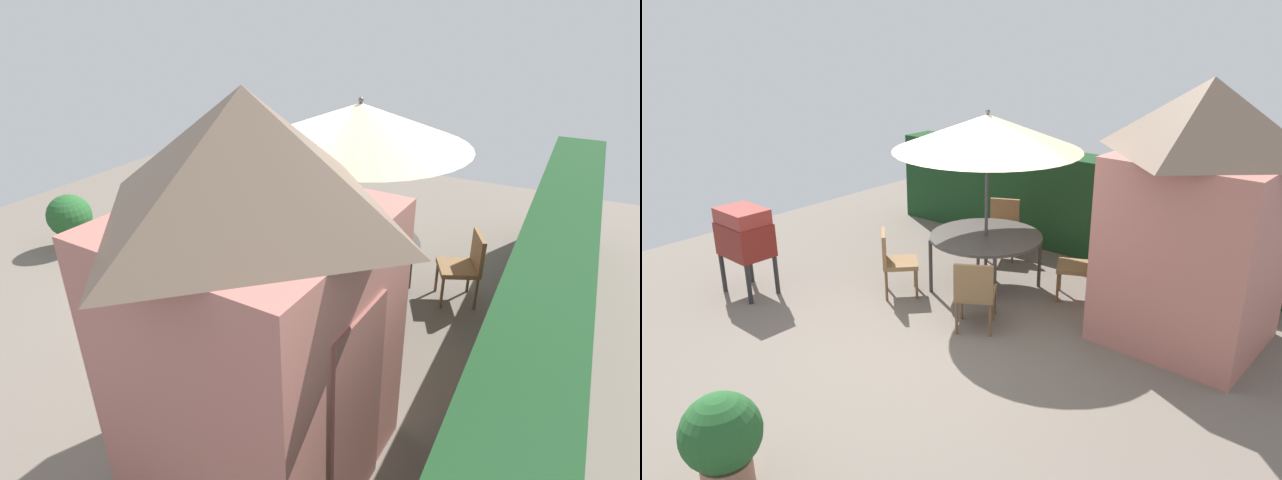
{
  "view_description": "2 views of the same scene",
  "coord_description": "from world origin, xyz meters",
  "views": [
    {
      "loc": [
        4.76,
        3.51,
        3.44
      ],
      "look_at": [
        -0.07,
        0.98,
        0.81
      ],
      "focal_mm": 28.59,
      "sensor_mm": 36.0,
      "label": 1
    },
    {
      "loc": [
        4.23,
        -4.78,
        3.48
      ],
      "look_at": [
        -0.1,
        0.61,
        0.98
      ],
      "focal_mm": 33.64,
      "sensor_mm": 36.0,
      "label": 2
    }
  ],
  "objects": [
    {
      "name": "bbq_grill",
      "position": [
        -2.73,
        -0.74,
        0.85
      ],
      "size": [
        0.71,
        0.52,
        1.2
      ],
      "color": "maroon",
      "rests_on": "ground"
    },
    {
      "name": "patio_table",
      "position": [
        -0.29,
        1.35,
        0.74
      ],
      "size": [
        1.52,
        1.52,
        0.79
      ],
      "color": "#47423D",
      "rests_on": "ground"
    },
    {
      "name": "chair_near_shed",
      "position": [
        0.33,
        0.31,
        0.52
      ],
      "size": [
        0.63,
        0.63,
        0.9
      ],
      "color": "olive",
      "rests_on": "ground"
    },
    {
      "name": "chair_toward_house",
      "position": [
        -1.15,
        0.46,
        0.52
      ],
      "size": [
        0.65,
        0.65,
        0.9
      ],
      "color": "olive",
      "rests_on": "ground"
    },
    {
      "name": "garden_shed",
      "position": [
        2.31,
        1.72,
        1.52
      ],
      "size": [
        1.86,
        1.8,
        2.98
      ],
      "color": "#B26B60",
      "rests_on": "ground"
    },
    {
      "name": "ground_plane",
      "position": [
        0.0,
        0.0,
        0.0
      ],
      "size": [
        11.0,
        11.0,
        0.0
      ],
      "primitive_type": "plane",
      "color": "#6B6056"
    },
    {
      "name": "patio_umbrella",
      "position": [
        -0.29,
        1.35,
        2.18
      ],
      "size": [
        2.46,
        2.46,
        2.47
      ],
      "color": "#4C4C51",
      "rests_on": "ground"
    },
    {
      "name": "chair_far_side",
      "position": [
        0.88,
        1.9,
        0.52
      ],
      "size": [
        0.62,
        0.61,
        0.9
      ],
      "color": "olive",
      "rests_on": "ground"
    },
    {
      "name": "chair_toward_hedge",
      "position": [
        -0.84,
        2.56,
        0.52
      ],
      "size": [
        0.61,
        0.61,
        0.9
      ],
      "color": "olive",
      "rests_on": "ground"
    },
    {
      "name": "potted_plant_by_shed",
      "position": [
        0.37,
        -2.95,
        0.46
      ],
      "size": [
        0.63,
        0.63,
        0.82
      ],
      "color": "#936651",
      "rests_on": "ground"
    },
    {
      "name": "hedge_backdrop",
      "position": [
        0.0,
        3.5,
        0.77
      ],
      "size": [
        7.04,
        0.64,
        1.54
      ],
      "color": "#193D1E",
      "rests_on": "ground"
    }
  ]
}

